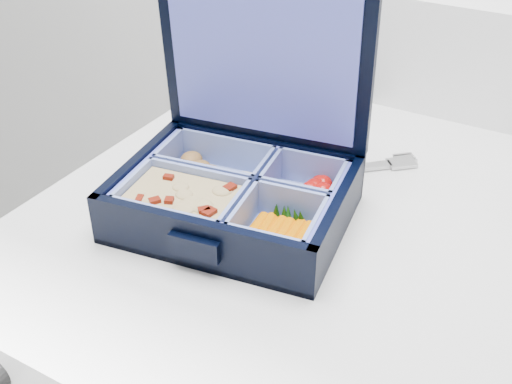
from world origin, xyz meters
The scene contains 3 objects.
bento_box centered at (0.10, 1.62, 0.91)m, with size 0.21×0.16×0.05m, color black, non-canonical shape.
burner_grate_rear centered at (0.04, 1.86, 0.89)m, with size 0.18×0.18×0.02m, color black.
fork centered at (0.14, 1.73, 0.89)m, with size 0.02×0.18×0.01m, color #A7A7A7, non-canonical shape.
Camera 1 is at (0.37, 1.20, 1.24)m, focal length 45.00 mm.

